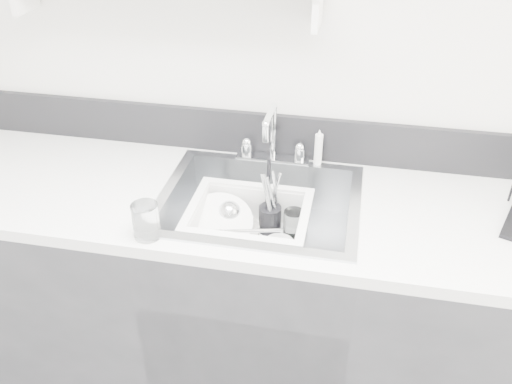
# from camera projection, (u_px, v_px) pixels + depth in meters

# --- Properties ---
(room_shell) EXTENTS (3.50, 3.00, 2.60)m
(room_shell) POSITION_uv_depth(u_px,v_px,m) (133.00, 37.00, 0.65)
(room_shell) COLOR silver
(room_shell) RESTS_ON ground
(counter_run) EXTENTS (3.20, 0.62, 0.92)m
(counter_run) POSITION_uv_depth(u_px,v_px,m) (259.00, 303.00, 1.98)
(counter_run) COLOR #2A2A2D
(counter_run) RESTS_ON ground
(backsplash) EXTENTS (3.20, 0.02, 0.16)m
(backsplash) POSITION_uv_depth(u_px,v_px,m) (275.00, 135.00, 1.93)
(backsplash) COLOR black
(backsplash) RESTS_ON counter_run
(sink) EXTENTS (0.64, 0.52, 0.20)m
(sink) POSITION_uv_depth(u_px,v_px,m) (259.00, 222.00, 1.78)
(sink) COLOR silver
(sink) RESTS_ON counter_run
(faucet) EXTENTS (0.26, 0.18, 0.23)m
(faucet) POSITION_uv_depth(u_px,v_px,m) (273.00, 147.00, 1.90)
(faucet) COLOR silver
(faucet) RESTS_ON counter_run
(side_sprayer) EXTENTS (0.03, 0.03, 0.14)m
(side_sprayer) POSITION_uv_depth(u_px,v_px,m) (318.00, 148.00, 1.88)
(side_sprayer) COLOR white
(side_sprayer) RESTS_ON counter_run
(wash_tub) EXTENTS (0.41, 0.34, 0.15)m
(wash_tub) POSITION_uv_depth(u_px,v_px,m) (249.00, 228.00, 1.76)
(wash_tub) COLOR white
(wash_tub) RESTS_ON sink
(plate_stack) EXTENTS (0.27, 0.27, 0.11)m
(plate_stack) POSITION_uv_depth(u_px,v_px,m) (222.00, 229.00, 1.81)
(plate_stack) COLOR white
(plate_stack) RESTS_ON wash_tub
(utensil_cup) EXTENTS (0.08, 0.08, 0.26)m
(utensil_cup) POSITION_uv_depth(u_px,v_px,m) (270.00, 217.00, 1.82)
(utensil_cup) COLOR black
(utensil_cup) RESTS_ON wash_tub
(ladle) EXTENTS (0.25, 0.32, 0.09)m
(ladle) POSITION_uv_depth(u_px,v_px,m) (236.00, 231.00, 1.77)
(ladle) COLOR silver
(ladle) RESTS_ON wash_tub
(tumbler_in_tub) EXTENTS (0.08, 0.08, 0.10)m
(tumbler_in_tub) POSITION_uv_depth(u_px,v_px,m) (294.00, 224.00, 1.80)
(tumbler_in_tub) COLOR white
(tumbler_in_tub) RESTS_ON wash_tub
(tumbler_counter) EXTENTS (0.10, 0.10, 0.11)m
(tumbler_counter) POSITION_uv_depth(u_px,v_px,m) (146.00, 221.00, 1.54)
(tumbler_counter) COLOR white
(tumbler_counter) RESTS_ON counter_run
(bowl_small) EXTENTS (0.11, 0.11, 0.03)m
(bowl_small) POSITION_uv_depth(u_px,v_px,m) (279.00, 245.00, 1.76)
(bowl_small) COLOR white
(bowl_small) RESTS_ON wash_tub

